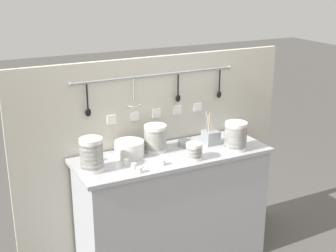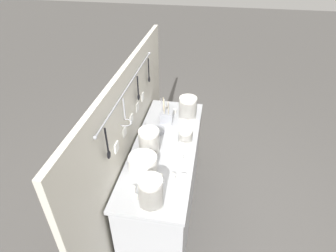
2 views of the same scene
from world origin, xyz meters
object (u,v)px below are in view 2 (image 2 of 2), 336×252
Objects in this scene: bowl_stack_nested_right at (149,141)px; bowl_stack_tall_left at (151,193)px; cup_beside_plates at (175,111)px; cup_edge_near at (173,176)px; cup_front_right at (181,158)px; plate_stack at (143,163)px; steel_mixing_bowl at (157,130)px; cup_centre at (183,177)px; cup_mid_row at (133,189)px; cup_front_left at (166,108)px; cup_edge_far at (136,198)px; bowl_stack_short_front at (188,108)px; cup_back_left at (160,177)px; bowl_stack_back_corner at (186,135)px; cutlery_caddy at (167,116)px.

bowl_stack_nested_right is 0.57m from bowl_stack_tall_left.
cup_beside_plates is (0.62, -0.12, -0.08)m from bowl_stack_nested_right.
cup_edge_near and cup_front_right have the same top height.
plate_stack reaches higher than steel_mixing_bowl.
cup_front_right is (0.20, 0.05, 0.00)m from cup_centre.
plate_stack is 0.24m from cup_mid_row.
bowl_stack_tall_left reaches higher than cup_front_left.
cup_front_right is at bearing -28.69° from cup_edge_far.
cup_front_left is at bearing 67.96° from bowl_stack_short_front.
cup_edge_far is at bearing -175.20° from plate_stack.
cup_back_left and cup_front_left have the same top height.
bowl_stack_short_front is at bearing -6.52° from cup_back_left.
bowl_stack_short_front is at bearing -114.79° from cup_beside_plates.
bowl_stack_nested_right is 0.28m from steel_mixing_bowl.
bowl_stack_back_corner is at bearing -19.70° from cup_edge_far.
cutlery_caddy is at bearing -2.22° from cup_edge_far.
cup_back_left is (-0.03, 0.17, 0.00)m from cup_centre.
cup_front_right is (0.14, -0.27, -0.04)m from plate_stack.
plate_stack reaches higher than cup_front_left.
plate_stack is at bearing 144.69° from bowl_stack_back_corner.
steel_mixing_bowl is 3.12× the size of cup_back_left.
cup_front_left is (1.20, 0.13, -0.10)m from bowl_stack_tall_left.
plate_stack is 5.28× the size of cup_front_left.
bowl_stack_nested_right is 0.66m from cup_front_left.
cup_edge_near is at bearing 179.50° from bowl_stack_short_front.
steel_mixing_bowl is 3.12× the size of cup_front_left.
bowl_stack_short_front is 0.81m from plate_stack.
cup_edge_far is at bearing 168.27° from bowl_stack_short_front.
steel_mixing_bowl is 0.59m from cup_back_left.
cup_edge_far is 0.51m from cup_front_right.
bowl_stack_nested_right is 0.22m from plate_stack.
cup_mid_row is 0.08m from cup_edge_far.
cup_back_left is (-0.76, -0.09, -0.04)m from cutlery_caddy.
bowl_stack_nested_right is at bearing 2.79° from cup_edge_far.
cup_back_left is at bearing 173.48° from bowl_stack_short_front.
cup_edge_far is (-0.98, 0.04, -0.04)m from cutlery_caddy.
cup_beside_plates is (0.84, -0.12, -0.04)m from plate_stack.
cutlery_caddy is 6.47× the size of cup_beside_plates.
steel_mixing_bowl is (-0.29, 0.24, -0.09)m from bowl_stack_short_front.
cup_edge_far reaches higher than steel_mixing_bowl.
cutlery_caddy reaches higher than plate_stack.
bowl_stack_tall_left is 5.68× the size of cup_front_left.
cup_front_left is (0.10, 0.24, -0.09)m from bowl_stack_short_front.
cup_centre and cup_back_left have the same top height.
cutlery_caddy reaches higher than cup_mid_row.
cup_mid_row is at bearing 165.48° from bowl_stack_short_front.
cup_edge_near is at bearing -41.95° from cup_edge_far.
cup_edge_near is at bearing -166.32° from cup_front_left.
cup_edge_far and cup_edge_near have the same top height.
plate_stack reaches higher than cup_edge_far.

